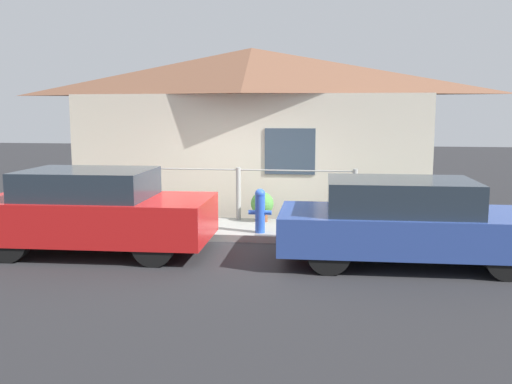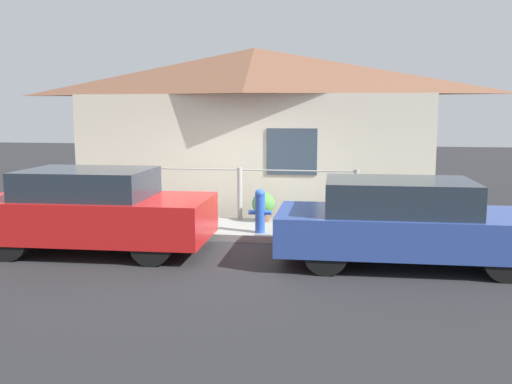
{
  "view_description": "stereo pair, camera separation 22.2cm",
  "coord_description": "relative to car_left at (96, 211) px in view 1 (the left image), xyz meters",
  "views": [
    {
      "loc": [
        2.05,
        -10.09,
        2.4
      ],
      "look_at": [
        0.55,
        0.3,
        0.9
      ],
      "focal_mm": 40.0,
      "sensor_mm": 36.0,
      "label": 1
    },
    {
      "loc": [
        2.27,
        -10.05,
        2.4
      ],
      "look_at": [
        0.55,
        0.3,
        0.9
      ],
      "focal_mm": 40.0,
      "sensor_mm": 36.0,
      "label": 2
    }
  ],
  "objects": [
    {
      "name": "ground_plane",
      "position": [
        2.0,
        1.06,
        -0.72
      ],
      "size": [
        60.0,
        60.0,
        0.0
      ],
      "primitive_type": "plane",
      "color": "#262628"
    },
    {
      "name": "sidewalk",
      "position": [
        2.0,
        1.9,
        -0.65
      ],
      "size": [
        24.0,
        1.69,
        0.13
      ],
      "color": "gray",
      "rests_on": "ground_plane"
    },
    {
      "name": "house",
      "position": [
        2.01,
        4.32,
        2.36
      ],
      "size": [
        8.48,
        2.23,
        3.85
      ],
      "color": "beige",
      "rests_on": "ground_plane"
    },
    {
      "name": "fence",
      "position": [
        2.0,
        2.6,
        0.02
      ],
      "size": [
        4.9,
        0.1,
        1.1
      ],
      "color": "#999993",
      "rests_on": "sidewalk"
    },
    {
      "name": "car_left",
      "position": [
        0.0,
        0.0,
        0.0
      ],
      "size": [
        3.89,
        1.93,
        1.42
      ],
      "rotation": [
        0.0,
        0.0,
        0.04
      ],
      "color": "red",
      "rests_on": "ground_plane"
    },
    {
      "name": "car_right",
      "position": [
        5.15,
        0.0,
        -0.04
      ],
      "size": [
        4.12,
        1.85,
        1.34
      ],
      "rotation": [
        0.0,
        0.0,
        0.03
      ],
      "color": "#2D4793",
      "rests_on": "ground_plane"
    },
    {
      "name": "fire_hydrant",
      "position": [
        2.63,
        1.35,
        -0.15
      ],
      "size": [
        0.43,
        0.19,
        0.83
      ],
      "color": "blue",
      "rests_on": "sidewalk"
    },
    {
      "name": "potted_plant_near_hydrant",
      "position": [
        2.53,
        2.44,
        -0.24
      ],
      "size": [
        0.47,
        0.47,
        0.61
      ],
      "color": "brown",
      "rests_on": "sidewalk"
    },
    {
      "name": "potted_plant_by_fence",
      "position": [
        0.77,
        2.27,
        -0.29
      ],
      "size": [
        0.35,
        0.35,
        0.51
      ],
      "color": "brown",
      "rests_on": "sidewalk"
    },
    {
      "name": "potted_plant_corner",
      "position": [
        4.64,
        2.23,
        -0.3
      ],
      "size": [
        0.46,
        0.46,
        0.55
      ],
      "color": "brown",
      "rests_on": "sidewalk"
    }
  ]
}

